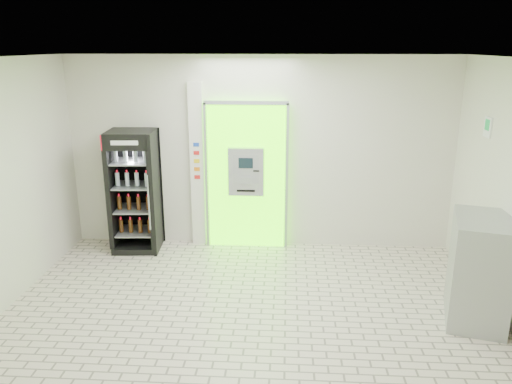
{
  "coord_description": "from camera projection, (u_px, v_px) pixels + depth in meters",
  "views": [
    {
      "loc": [
        0.43,
        -5.13,
        3.14
      ],
      "look_at": [
        0.02,
        1.2,
        1.26
      ],
      "focal_mm": 35.0,
      "sensor_mm": 36.0,
      "label": 1
    }
  ],
  "objects": [
    {
      "name": "ground",
      "position": [
        247.0,
        324.0,
        5.82
      ],
      "size": [
        6.0,
        6.0,
        0.0
      ],
      "primitive_type": "plane",
      "color": "beige",
      "rests_on": "ground"
    },
    {
      "name": "room_shell",
      "position": [
        247.0,
        171.0,
        5.3
      ],
      "size": [
        6.0,
        6.0,
        6.0
      ],
      "color": "beige",
      "rests_on": "ground"
    },
    {
      "name": "atm_assembly",
      "position": [
        247.0,
        175.0,
        7.81
      ],
      "size": [
        1.3,
        0.24,
        2.33
      ],
      "color": "#4CFD00",
      "rests_on": "ground"
    },
    {
      "name": "pillar",
      "position": [
        198.0,
        166.0,
        7.86
      ],
      "size": [
        0.22,
        0.11,
        2.6
      ],
      "color": "silver",
      "rests_on": "ground"
    },
    {
      "name": "beverage_cooler",
      "position": [
        135.0,
        193.0,
        7.77
      ],
      "size": [
        0.76,
        0.7,
        1.89
      ],
      "rotation": [
        0.0,
        0.0,
        0.07
      ],
      "color": "black",
      "rests_on": "ground"
    },
    {
      "name": "steel_cabinet",
      "position": [
        479.0,
        270.0,
        5.78
      ],
      "size": [
        0.86,
        1.07,
        1.26
      ],
      "rotation": [
        0.0,
        0.0,
        -0.26
      ],
      "color": "#989B9F",
      "rests_on": "ground"
    },
    {
      "name": "exit_sign",
      "position": [
        488.0,
        127.0,
        6.38
      ],
      "size": [
        0.02,
        0.22,
        0.26
      ],
      "color": "white",
      "rests_on": "room_shell"
    }
  ]
}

